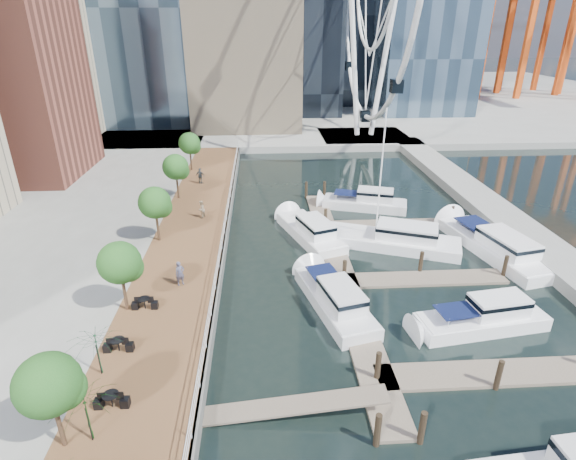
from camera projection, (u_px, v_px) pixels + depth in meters
The scene contains 17 objects.
ground at pixel (316, 357), 25.45m from camera, with size 520.00×520.00×0.00m, color black.
boardwalk at pixel (191, 239), 38.38m from camera, with size 6.00×60.00×1.00m, color brown.
seawall at pixel (226, 238), 38.54m from camera, with size 0.25×60.00×1.00m, color #595954.
land_far at pixel (270, 96), 117.94m from camera, with size 200.00×114.00×1.00m, color gray.
breakwater at pixel (492, 210), 44.54m from camera, with size 4.00×60.00×1.00m, color gray.
pier at pixel (364, 138), 73.28m from camera, with size 14.00×12.00×1.00m, color gray.
railing at pixel (224, 228), 38.11m from camera, with size 0.10×60.00×1.05m, color white, non-canonical shape.
floating_docks at pixel (403, 262), 34.76m from camera, with size 16.00×34.00×2.60m.
port_cranes at pixel (551, 13), 107.90m from camera, with size 40.00×52.00×38.00m.
street_trees at pixel (155, 203), 35.77m from camera, with size 2.60×42.60×4.60m.
cafe_tables at pixel (115, 371), 22.49m from camera, with size 2.50×13.70×0.74m.
yacht_foreground at pixel (480, 328), 27.91m from camera, with size 2.38×8.89×2.15m, color white, non-canonical shape.
pedestrian_near at pixel (180, 273), 30.36m from camera, with size 0.63×0.41×1.73m, color #52536E.
pedestrian_mid at pixel (201, 209), 41.14m from camera, with size 0.79×0.62×1.63m, color gray.
pedestrian_far at pixel (200, 176), 50.08m from camera, with size 1.05×0.44×1.78m, color #30373C.
moored_yachts at pixel (395, 254), 36.96m from camera, with size 20.71×35.41×11.50m.
cafe_seating at pixel (84, 415), 18.80m from camera, with size 4.23×10.99×2.60m.
Camera 1 is at (-2.82, -20.06, 17.10)m, focal length 28.00 mm.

